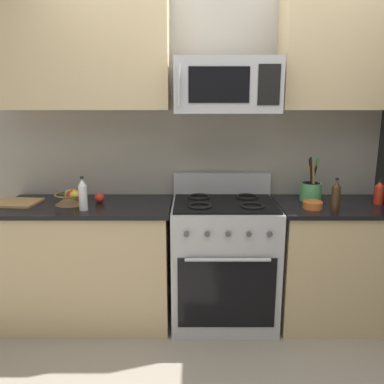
{
  "coord_description": "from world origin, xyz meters",
  "views": [
    {
      "loc": [
        -0.24,
        -2.13,
        1.64
      ],
      "look_at": [
        -0.22,
        0.53,
        1.03
      ],
      "focal_mm": 36.97,
      "sensor_mm": 36.0,
      "label": 1
    }
  ],
  "objects_px": {
    "range_oven": "(222,260)",
    "apple_loose": "(98,198)",
    "utensil_crock": "(309,190)",
    "prep_bowl": "(311,205)",
    "fruit_basket": "(69,197)",
    "bottle_vinegar": "(81,195)",
    "bottle_hot_sauce": "(377,192)",
    "microwave": "(224,86)",
    "cutting_board": "(14,203)",
    "bottle_soy": "(334,196)"
  },
  "relations": [
    {
      "from": "bottle_soy",
      "to": "bottle_hot_sauce",
      "type": "bearing_deg",
      "value": 27.33
    },
    {
      "from": "prep_bowl",
      "to": "microwave",
      "type": "bearing_deg",
      "value": 166.36
    },
    {
      "from": "apple_loose",
      "to": "cutting_board",
      "type": "bearing_deg",
      "value": -177.37
    },
    {
      "from": "bottle_vinegar",
      "to": "range_oven",
      "type": "bearing_deg",
      "value": 9.24
    },
    {
      "from": "utensil_crock",
      "to": "apple_loose",
      "type": "relative_size",
      "value": 4.51
    },
    {
      "from": "fruit_basket",
      "to": "bottle_vinegar",
      "type": "xyz_separation_m",
      "value": [
        0.14,
        -0.17,
        0.06
      ]
    },
    {
      "from": "range_oven",
      "to": "bottle_soy",
      "type": "relative_size",
      "value": 4.74
    },
    {
      "from": "range_oven",
      "to": "bottle_vinegar",
      "type": "relative_size",
      "value": 4.63
    },
    {
      "from": "utensil_crock",
      "to": "fruit_basket",
      "type": "relative_size",
      "value": 1.46
    },
    {
      "from": "bottle_hot_sauce",
      "to": "bottle_soy",
      "type": "bearing_deg",
      "value": -152.67
    },
    {
      "from": "microwave",
      "to": "prep_bowl",
      "type": "xyz_separation_m",
      "value": [
        0.61,
        -0.15,
        -0.81
      ]
    },
    {
      "from": "bottle_vinegar",
      "to": "fruit_basket",
      "type": "bearing_deg",
      "value": 128.33
    },
    {
      "from": "range_oven",
      "to": "bottle_soy",
      "type": "bearing_deg",
      "value": -13.97
    },
    {
      "from": "range_oven",
      "to": "bottle_vinegar",
      "type": "xyz_separation_m",
      "value": [
        -0.98,
        -0.16,
        0.54
      ]
    },
    {
      "from": "prep_bowl",
      "to": "bottle_soy",
      "type": "bearing_deg",
      "value": -25.63
    },
    {
      "from": "microwave",
      "to": "bottle_soy",
      "type": "relative_size",
      "value": 3.09
    },
    {
      "from": "range_oven",
      "to": "fruit_basket",
      "type": "xyz_separation_m",
      "value": [
        -1.12,
        0.01,
        0.49
      ]
    },
    {
      "from": "range_oven",
      "to": "microwave",
      "type": "bearing_deg",
      "value": 90.07
    },
    {
      "from": "apple_loose",
      "to": "bottle_vinegar",
      "type": "xyz_separation_m",
      "value": [
        -0.06,
        -0.2,
        0.07
      ]
    },
    {
      "from": "microwave",
      "to": "apple_loose",
      "type": "distance_m",
      "value": 1.22
    },
    {
      "from": "fruit_basket",
      "to": "cutting_board",
      "type": "distance_m",
      "value": 0.41
    },
    {
      "from": "bottle_vinegar",
      "to": "bottle_soy",
      "type": "xyz_separation_m",
      "value": [
        1.72,
        -0.02,
        -0.0
      ]
    },
    {
      "from": "range_oven",
      "to": "bottle_hot_sauce",
      "type": "bearing_deg",
      "value": 0.88
    },
    {
      "from": "fruit_basket",
      "to": "bottle_hot_sauce",
      "type": "relative_size",
      "value": 1.26
    },
    {
      "from": "range_oven",
      "to": "apple_loose",
      "type": "xyz_separation_m",
      "value": [
        -0.92,
        0.04,
        0.47
      ]
    },
    {
      "from": "bottle_hot_sauce",
      "to": "range_oven",
      "type": "bearing_deg",
      "value": -179.12
    },
    {
      "from": "utensil_crock",
      "to": "prep_bowl",
      "type": "bearing_deg",
      "value": -102.56
    },
    {
      "from": "bottle_hot_sauce",
      "to": "utensil_crock",
      "type": "bearing_deg",
      "value": 168.52
    },
    {
      "from": "range_oven",
      "to": "bottle_vinegar",
      "type": "height_order",
      "value": "bottle_vinegar"
    },
    {
      "from": "fruit_basket",
      "to": "prep_bowl",
      "type": "bearing_deg",
      "value": -4.36
    },
    {
      "from": "range_oven",
      "to": "fruit_basket",
      "type": "height_order",
      "value": "range_oven"
    },
    {
      "from": "range_oven",
      "to": "apple_loose",
      "type": "distance_m",
      "value": 1.04
    },
    {
      "from": "microwave",
      "to": "utensil_crock",
      "type": "relative_size",
      "value": 2.13
    },
    {
      "from": "utensil_crock",
      "to": "bottle_hot_sauce",
      "type": "distance_m",
      "value": 0.48
    },
    {
      "from": "fruit_basket",
      "to": "prep_bowl",
      "type": "xyz_separation_m",
      "value": [
        1.72,
        -0.13,
        -0.02
      ]
    },
    {
      "from": "fruit_basket",
      "to": "bottle_soy",
      "type": "xyz_separation_m",
      "value": [
        1.86,
        -0.19,
        0.06
      ]
    },
    {
      "from": "range_oven",
      "to": "apple_loose",
      "type": "bearing_deg",
      "value": 177.27
    },
    {
      "from": "cutting_board",
      "to": "bottle_vinegar",
      "type": "height_order",
      "value": "bottle_vinegar"
    },
    {
      "from": "range_oven",
      "to": "prep_bowl",
      "type": "relative_size",
      "value": 7.91
    },
    {
      "from": "bottle_vinegar",
      "to": "apple_loose",
      "type": "bearing_deg",
      "value": 72.71
    },
    {
      "from": "bottle_hot_sauce",
      "to": "cutting_board",
      "type": "bearing_deg",
      "value": -179.97
    },
    {
      "from": "fruit_basket",
      "to": "bottle_hot_sauce",
      "type": "height_order",
      "value": "bottle_hot_sauce"
    },
    {
      "from": "fruit_basket",
      "to": "bottle_vinegar",
      "type": "height_order",
      "value": "bottle_vinegar"
    },
    {
      "from": "fruit_basket",
      "to": "bottle_soy",
      "type": "height_order",
      "value": "bottle_soy"
    },
    {
      "from": "fruit_basket",
      "to": "cutting_board",
      "type": "height_order",
      "value": "fruit_basket"
    },
    {
      "from": "range_oven",
      "to": "utensil_crock",
      "type": "relative_size",
      "value": 3.26
    },
    {
      "from": "prep_bowl",
      "to": "apple_loose",
      "type": "bearing_deg",
      "value": 173.86
    },
    {
      "from": "bottle_soy",
      "to": "prep_bowl",
      "type": "relative_size",
      "value": 1.67
    },
    {
      "from": "fruit_basket",
      "to": "prep_bowl",
      "type": "height_order",
      "value": "fruit_basket"
    },
    {
      "from": "microwave",
      "to": "fruit_basket",
      "type": "height_order",
      "value": "microwave"
    }
  ]
}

